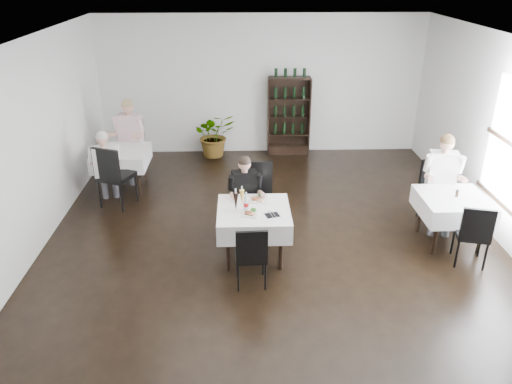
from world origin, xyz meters
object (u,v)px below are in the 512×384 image
at_px(potted_tree, 214,135).
at_px(diner_main, 245,192).
at_px(wine_shelf, 289,117).
at_px(main_table, 254,219).

distance_m(potted_tree, diner_main, 3.70).
height_order(potted_tree, diner_main, diner_main).
relative_size(wine_shelf, main_table, 1.70).
xyz_separation_m(wine_shelf, potted_tree, (-1.64, -0.11, -0.35)).
xyz_separation_m(main_table, diner_main, (-0.11, 0.56, 0.16)).
height_order(main_table, diner_main, diner_main).
distance_m(main_table, diner_main, 0.59).
distance_m(wine_shelf, diner_main, 3.89).
relative_size(main_table, diner_main, 0.77).
relative_size(wine_shelf, diner_main, 1.30).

